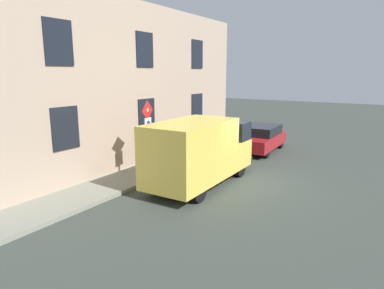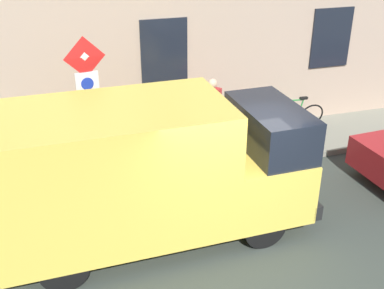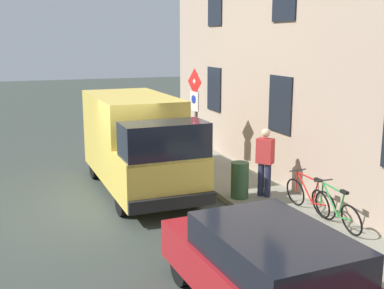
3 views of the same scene
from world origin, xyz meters
name	(u,v)px [view 2 (image 2 of 3)]	position (x,y,z in m)	size (l,w,h in m)	color
ground_plane	(236,258)	(0.00, 0.00, 0.00)	(80.00, 80.00, 0.00)	#383F39
sidewalk_slab	(176,156)	(3.71, 0.00, 0.07)	(1.90, 17.89, 0.14)	gray
sign_post_stacked	(88,92)	(2.97, 1.93, 2.11)	(0.18, 0.56, 2.93)	#474C47
delivery_van	(149,170)	(1.06, 1.21, 1.33)	(2.08, 5.36, 2.50)	#EDCA4D
bicycle_green	(293,116)	(4.11, -3.19, 0.51)	(0.46, 1.71, 0.89)	black
bicycle_red	(260,120)	(4.11, -2.27, 0.51)	(0.46, 1.72, 0.89)	black
pedestrian	(212,112)	(3.74, -0.87, 1.07)	(0.45, 0.48, 1.72)	#262B47
litter_bin	(216,143)	(3.11, -0.75, 0.59)	(0.44, 0.44, 0.90)	#2D5133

